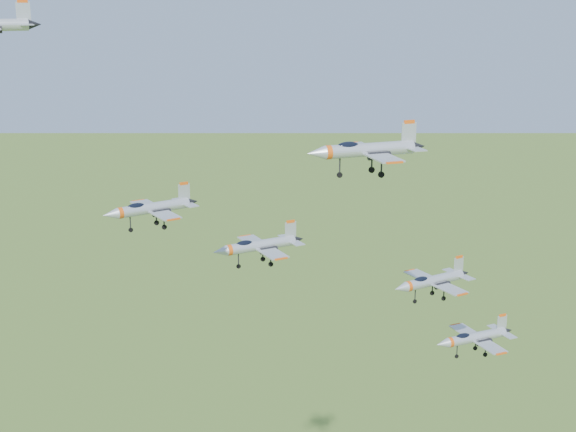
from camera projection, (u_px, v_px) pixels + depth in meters
jet_left_high at (151, 208)px, 91.62m from camera, size 11.81×9.78×3.16m
jet_right_high at (366, 150)px, 81.47m from camera, size 13.12×11.01×3.52m
jet_left_low at (258, 245)px, 110.89m from camera, size 13.93×11.46×3.73m
jet_right_low at (432, 281)px, 105.95m from camera, size 12.72×10.47×3.41m
jet_trail at (474, 337)px, 112.66m from camera, size 12.91×10.72×3.45m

